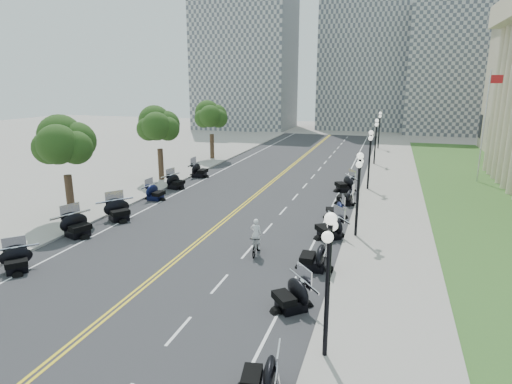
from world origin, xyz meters
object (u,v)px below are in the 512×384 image
(cyclist_rider, at_px, (256,221))
(flagpole, at_px, (484,128))
(bicycle, at_px, (256,245))
(motorcycle_n_3, at_px, (261,374))

(cyclist_rider, bearing_deg, flagpole, -122.68)
(bicycle, bearing_deg, cyclist_rider, -96.21)
(bicycle, xyz_separation_m, cyclist_rider, (0.00, -0.00, 1.37))
(flagpole, bearing_deg, cyclist_rider, -122.68)
(motorcycle_n_3, bearing_deg, flagpole, 151.39)
(motorcycle_n_3, height_order, cyclist_rider, cyclist_rider)
(bicycle, distance_m, cyclist_rider, 1.37)
(bicycle, bearing_deg, flagpole, 51.11)
(motorcycle_n_3, xyz_separation_m, bicycle, (-3.29, 9.94, -0.08))
(flagpole, relative_size, bicycle, 5.55)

